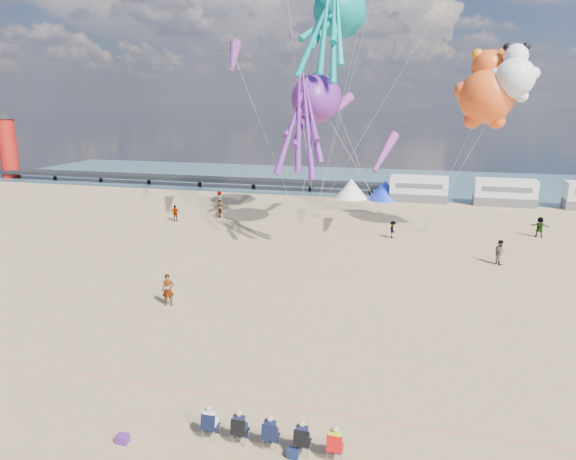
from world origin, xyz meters
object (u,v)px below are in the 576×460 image
(motorhome_0, at_px, (419,189))
(kite_octopus_purple, at_px, (317,99))
(beachgoer_4, at_px, (540,227))
(beachgoer_2, at_px, (393,230))
(tent_white, at_px, (351,188))
(sandbag_c, at_px, (424,229))
(standing_person, at_px, (168,290))
(kite_panda, at_px, (514,78))
(windsock_mid, at_px, (337,109))
(beachgoer_1, at_px, (500,252))
(sandbag_e, at_px, (315,216))
(beachgoer_5, at_px, (219,209))
(cooler_navy, at_px, (293,453))
(beachgoer_6, at_px, (219,199))
(cooler_purple, at_px, (123,439))
(sandbag_d, at_px, (379,213))
(kite_teddy_orange, at_px, (487,96))
(motorhome_1, at_px, (505,192))
(sandbag_a, at_px, (297,218))
(sandbag_b, at_px, (387,220))
(beachgoer_3, at_px, (175,213))
(windsock_left, at_px, (234,56))
(tent_blue, at_px, (384,190))
(lighthouse, at_px, (8,149))
(windsock_right, at_px, (384,153))
(spectator_row, at_px, (271,430))

(motorhome_0, height_order, kite_octopus_purple, kite_octopus_purple)
(beachgoer_4, bearing_deg, beachgoer_2, 24.97)
(tent_white, relative_size, sandbag_c, 8.00)
(motorhome_0, distance_m, standing_person, 39.20)
(kite_panda, xyz_separation_m, windsock_mid, (-14.52, 3.43, -2.43))
(beachgoer_1, distance_m, sandbag_e, 20.06)
(tent_white, bearing_deg, beachgoer_5, -128.23)
(cooler_navy, xyz_separation_m, kite_panda, (9.84, 30.59, 13.10))
(kite_panda, bearing_deg, sandbag_e, 148.21)
(motorhome_0, distance_m, beachgoer_5, 24.13)
(tent_white, distance_m, windsock_mid, 16.77)
(motorhome_0, height_order, beachgoer_6, motorhome_0)
(cooler_purple, height_order, beachgoer_4, beachgoer_4)
(beachgoer_6, xyz_separation_m, sandbag_d, (17.82, 0.30, -0.77))
(kite_teddy_orange, bearing_deg, motorhome_1, 75.48)
(kite_teddy_orange, bearing_deg, sandbag_c, 160.27)
(sandbag_c, bearing_deg, cooler_navy, -96.63)
(cooler_navy, xyz_separation_m, sandbag_a, (-8.53, 34.49, -0.04))
(sandbag_a, height_order, sandbag_b, same)
(beachgoer_3, relative_size, kite_panda, 0.31)
(motorhome_1, distance_m, windsock_left, 33.94)
(sandbag_c, distance_m, windsock_left, 23.27)
(sandbag_b, distance_m, windsock_mid, 11.98)
(beachgoer_3, xyz_separation_m, beachgoer_6, (1.30, 8.13, 0.06))
(beachgoer_3, distance_m, kite_panda, 32.29)
(motorhome_0, height_order, sandbag_e, motorhome_0)
(cooler_purple, distance_m, cooler_navy, 5.90)
(kite_panda, bearing_deg, standing_person, -149.57)
(tent_white, height_order, kite_panda, kite_panda)
(standing_person, relative_size, sandbag_d, 3.72)
(tent_blue, height_order, windsock_left, windsock_left)
(lighthouse, distance_m, kite_panda, 72.60)
(standing_person, distance_m, beachgoer_6, 29.18)
(lighthouse, height_order, kite_panda, kite_panda)
(cooler_navy, xyz_separation_m, beachgoer_3, (-19.96, 30.66, 0.67))
(sandbag_b, relative_size, kite_octopus_purple, 0.05)
(kite_panda, bearing_deg, kite_teddy_orange, 138.45)
(sandbag_c, xyz_separation_m, kite_panda, (6.00, -2.50, 13.14))
(standing_person, xyz_separation_m, beachgoer_4, (23.76, 22.47, -0.02))
(sandbag_e, xyz_separation_m, kite_octopus_purple, (1.37, -6.40, 11.58))
(sandbag_c, bearing_deg, tent_white, 121.26)
(motorhome_0, relative_size, windsock_right, 1.22)
(spectator_row, bearing_deg, beachgoer_4, 66.51)
(beachgoer_3, bearing_deg, beachgoer_5, -150.39)
(windsock_left, height_order, windsock_mid, windsock_left)
(beachgoer_3, xyz_separation_m, beachgoer_4, (33.47, 2.66, 0.09))
(beachgoer_1, bearing_deg, standing_person, 98.94)
(sandbag_d, bearing_deg, kite_panda, -38.52)
(beachgoer_3, bearing_deg, kite_panda, 172.35)
(beachgoer_6, bearing_deg, beachgoer_2, 82.77)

